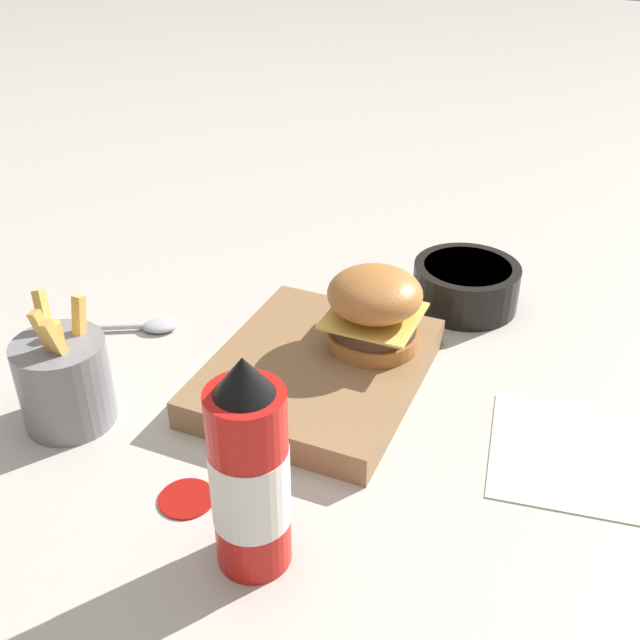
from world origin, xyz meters
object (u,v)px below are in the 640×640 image
(serving_board, at_px, (320,371))
(spoon, at_px, (142,326))
(side_bowl, at_px, (466,284))
(ketchup_bottle, at_px, (250,475))
(burger, at_px, (374,308))
(fries_basket, at_px, (65,381))

(serving_board, distance_m, spoon, 0.25)
(spoon, bearing_deg, side_bowl, 4.81)
(ketchup_bottle, distance_m, side_bowl, 0.49)
(spoon, bearing_deg, ketchup_bottle, -68.75)
(ketchup_bottle, bearing_deg, serving_board, -169.29)
(burger, bearing_deg, serving_board, -38.94)
(serving_board, height_order, ketchup_bottle, ketchup_bottle)
(burger, xyz_separation_m, ketchup_bottle, (0.30, 0.00, 0.01))
(burger, height_order, side_bowl, burger)
(fries_basket, height_order, side_bowl, fries_basket)
(side_bowl, relative_size, spoon, 0.87)
(serving_board, height_order, burger, burger)
(fries_basket, bearing_deg, side_bowl, 141.15)
(burger, xyz_separation_m, spoon, (0.04, -0.29, -0.07))
(fries_basket, relative_size, spoon, 0.88)
(ketchup_bottle, height_order, spoon, ketchup_bottle)
(ketchup_bottle, xyz_separation_m, spoon, (-0.26, -0.29, -0.08))
(burger, relative_size, spoon, 0.66)
(serving_board, bearing_deg, side_bowl, 156.03)
(burger, distance_m, fries_basket, 0.33)
(side_bowl, bearing_deg, spoon, -57.88)
(spoon, bearing_deg, burger, -19.76)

